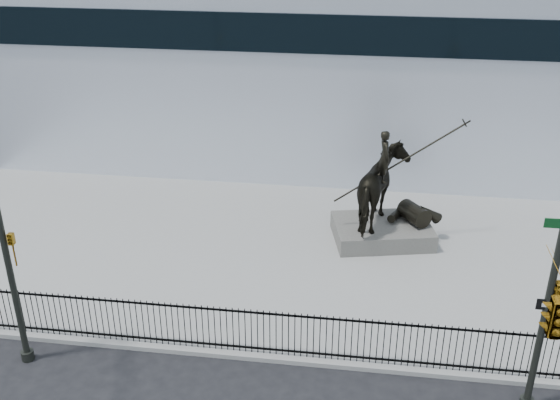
# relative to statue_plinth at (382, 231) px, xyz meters

# --- Properties ---
(ground) EXTENTS (120.00, 120.00, 0.00)m
(ground) POSITION_rel_statue_plinth_xyz_m (-3.21, -8.57, -0.49)
(ground) COLOR black
(ground) RESTS_ON ground
(plaza) EXTENTS (30.00, 12.00, 0.15)m
(plaza) POSITION_rel_statue_plinth_xyz_m (-3.21, -1.57, -0.41)
(plaza) COLOR gray
(plaza) RESTS_ON ground
(building) EXTENTS (44.00, 14.00, 9.00)m
(building) POSITION_rel_statue_plinth_xyz_m (-3.21, 11.43, 4.01)
(building) COLOR silver
(building) RESTS_ON ground
(picket_fence) EXTENTS (22.10, 0.10, 1.50)m
(picket_fence) POSITION_rel_statue_plinth_xyz_m (-3.21, -7.32, 0.41)
(picket_fence) COLOR black
(picket_fence) RESTS_ON plaza
(statue_plinth) EXTENTS (4.08, 3.22, 0.68)m
(statue_plinth) POSITION_rel_statue_plinth_xyz_m (0.00, 0.00, 0.00)
(statue_plinth) COLOR #514E4A
(statue_plinth) RESTS_ON plaza
(equestrian_statue) EXTENTS (4.54, 3.33, 3.93)m
(equestrian_statue) POSITION_rel_statue_plinth_xyz_m (0.07, 0.02, 1.76)
(equestrian_statue) COLOR black
(equestrian_statue) RESTS_ON statue_plinth
(traffic_signal_right) EXTENTS (2.17, 6.86, 7.00)m
(traffic_signal_right) POSITION_rel_statue_plinth_xyz_m (3.25, -10.57, 4.36)
(traffic_signal_right) COLOR black
(traffic_signal_right) RESTS_ON ground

